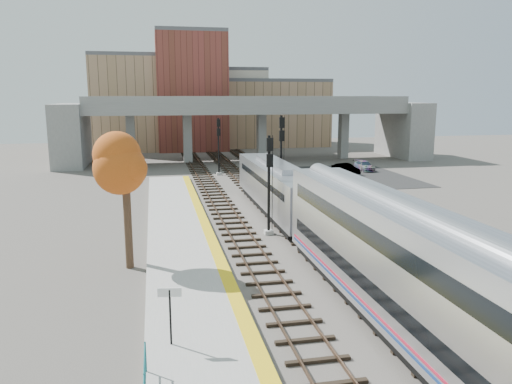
{
  "coord_description": "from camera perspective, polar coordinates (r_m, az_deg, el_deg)",
  "views": [
    {
      "loc": [
        -8.84,
        -28.12,
        9.74
      ],
      "look_at": [
        -1.41,
        8.08,
        2.5
      ],
      "focal_mm": 35.0,
      "sensor_mm": 36.0,
      "label": 1
    }
  ],
  "objects": [
    {
      "name": "parking_lot",
      "position": [
        61.37,
        10.41,
        1.78
      ],
      "size": [
        14.0,
        18.0,
        0.04
      ],
      "primitive_type": "cube",
      "color": "black",
      "rests_on": "ground"
    },
    {
      "name": "tree",
      "position": [
        28.4,
        -14.74,
        2.77
      ],
      "size": [
        3.6,
        3.6,
        7.84
      ],
      "color": "#382619",
      "rests_on": "ground"
    },
    {
      "name": "signal_mast_near",
      "position": [
        34.66,
        1.5,
        0.64
      ],
      "size": [
        0.6,
        0.64,
        7.0
      ],
      "color": "#9E9E99",
      "rests_on": "ground"
    },
    {
      "name": "platform",
      "position": [
        29.75,
        -7.99,
        -7.78
      ],
      "size": [
        4.5,
        60.0,
        0.35
      ],
      "primitive_type": "cube",
      "color": "#9E9E99",
      "rests_on": "ground"
    },
    {
      "name": "buildings_far",
      "position": [
        95.25,
        -5.6,
        9.91
      ],
      "size": [
        43.0,
        21.0,
        20.6
      ],
      "color": "#9D7A5B",
      "rests_on": "ground"
    },
    {
      "name": "locomotive",
      "position": [
        41.24,
        2.4,
        0.65
      ],
      "size": [
        3.02,
        19.05,
        4.1
      ],
      "color": "#A8AAB2",
      "rests_on": "ground"
    },
    {
      "name": "tracks",
      "position": [
        42.89,
        1.88,
        -1.95
      ],
      "size": [
        10.7,
        95.0,
        0.25
      ],
      "color": "black",
      "rests_on": "ground"
    },
    {
      "name": "coach",
      "position": [
        20.62,
        17.95,
        -9.15
      ],
      "size": [
        3.03,
        25.0,
        5.0
      ],
      "color": "#A8AAB2",
      "rests_on": "ground"
    },
    {
      "name": "station_sign",
      "position": [
        19.52,
        -9.81,
        -12.52
      ],
      "size": [
        0.9,
        0.18,
        2.27
      ],
      "rotation": [
        0.0,
        0.0,
        -0.15
      ],
      "color": "black",
      "rests_on": "platform"
    },
    {
      "name": "ground",
      "position": [
        31.05,
        5.6,
        -7.25
      ],
      "size": [
        160.0,
        160.0,
        0.0
      ],
      "primitive_type": "plane",
      "color": "#47423D",
      "rests_on": "ground"
    },
    {
      "name": "signal_mast_far",
      "position": [
        61.16,
        -4.29,
        5.14
      ],
      "size": [
        0.6,
        0.64,
        6.97
      ],
      "color": "#9E9E99",
      "rests_on": "ground"
    },
    {
      "name": "car_b",
      "position": [
        62.9,
        10.22,
        2.63
      ],
      "size": [
        2.7,
        4.17,
        1.3
      ],
      "primitive_type": "imported",
      "rotation": [
        0.0,
        0.0,
        0.37
      ],
      "color": "#99999E",
      "rests_on": "parking_lot"
    },
    {
      "name": "overpass",
      "position": [
        74.51,
        -0.95,
        8.05
      ],
      "size": [
        54.0,
        12.0,
        9.5
      ],
      "color": "slate",
      "rests_on": "ground"
    },
    {
      "name": "car_a",
      "position": [
        57.56,
        8.69,
        1.84
      ],
      "size": [
        2.04,
        3.61,
        1.16
      ],
      "primitive_type": "imported",
      "rotation": [
        0.0,
        0.0,
        0.21
      ],
      "color": "#99999E",
      "rests_on": "parking_lot"
    },
    {
      "name": "signal_mast_mid",
      "position": [
        47.59,
        2.9,
        4.16
      ],
      "size": [
        0.6,
        0.64,
        7.82
      ],
      "color": "#9E9E99",
      "rests_on": "ground"
    },
    {
      "name": "car_c",
      "position": [
        66.37,
        12.26,
        2.95
      ],
      "size": [
        1.71,
        4.16,
        1.2
      ],
      "primitive_type": "imported",
      "rotation": [
        0.0,
        0.0,
        0.01
      ],
      "color": "#99999E",
      "rests_on": "parking_lot"
    },
    {
      "name": "yellow_strip",
      "position": [
        29.85,
        -4.33,
        -7.27
      ],
      "size": [
        0.7,
        60.0,
        0.01
      ],
      "primitive_type": "cube",
      "color": "yellow",
      "rests_on": "platform"
    }
  ]
}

